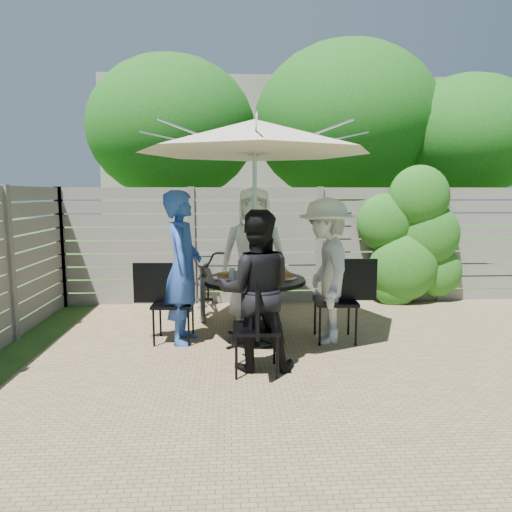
{
  "coord_description": "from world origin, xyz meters",
  "views": [
    {
      "loc": [
        -1.41,
        -4.1,
        1.75
      ],
      "look_at": [
        -1.1,
        1.31,
        1.0
      ],
      "focal_mm": 32.0,
      "sensor_mm": 36.0,
      "label": 1
    }
  ],
  "objects": [
    {
      "name": "chair_back",
      "position": [
        -1.09,
        2.07,
        0.26
      ],
      "size": [
        0.44,
        0.64,
        0.87
      ],
      "rotation": [
        0.0,
        0.0,
        4.76
      ],
      "color": "black",
      "rests_on": "ground"
    },
    {
      "name": "person_right",
      "position": [
        -0.3,
        1.07,
        0.85
      ],
      "size": [
        0.68,
        1.12,
        1.7
      ],
      "primitive_type": "imported",
      "rotation": [
        0.0,
        0.0,
        4.67
      ],
      "color": "silver",
      "rests_on": "ground"
    },
    {
      "name": "chair_right",
      "position": [
        -0.16,
        1.07,
        0.3
      ],
      "size": [
        0.73,
        0.5,
        1.0
      ],
      "rotation": [
        0.0,
        0.0,
        3.09
      ],
      "color": "black",
      "rests_on": "ground"
    },
    {
      "name": "plate_left",
      "position": [
        -1.49,
        1.12,
        0.79
      ],
      "size": [
        0.26,
        0.26,
        0.06
      ],
      "color": "white",
      "rests_on": "patio_table"
    },
    {
      "name": "glass_left",
      "position": [
        -1.39,
        1.01,
        0.84
      ],
      "size": [
        0.07,
        0.07,
        0.14
      ],
      "primitive_type": "cylinder",
      "color": "silver",
      "rests_on": "patio_table"
    },
    {
      "name": "coffee_cup",
      "position": [
        -1.02,
        1.32,
        0.83
      ],
      "size": [
        0.08,
        0.08,
        0.12
      ],
      "primitive_type": "cylinder",
      "color": "#C6B293",
      "rests_on": "patio_table"
    },
    {
      "name": "syrup_jug",
      "position": [
        -1.18,
        1.16,
        0.85
      ],
      "size": [
        0.09,
        0.09,
        0.16
      ],
      "primitive_type": "cylinder",
      "color": "#59280C",
      "rests_on": "patio_table"
    },
    {
      "name": "chair_left",
      "position": [
        -2.09,
        1.15,
        0.29
      ],
      "size": [
        0.7,
        0.48,
        0.95
      ],
      "rotation": [
        0.0,
        0.0,
        6.24
      ],
      "color": "black",
      "rests_on": "ground"
    },
    {
      "name": "chair_front",
      "position": [
        -1.16,
        0.14,
        0.28
      ],
      "size": [
        0.45,
        0.67,
        0.92
      ],
      "rotation": [
        0.0,
        0.0,
        1.55
      ],
      "color": "black",
      "rests_on": "ground"
    },
    {
      "name": "person_front",
      "position": [
        -1.16,
        0.28,
        0.8
      ],
      "size": [
        0.8,
        0.64,
        1.6
      ],
      "primitive_type": "imported",
      "rotation": [
        0.0,
        0.0,
        3.1
      ],
      "color": "black",
      "rests_on": "ground"
    },
    {
      "name": "backyard_envelope",
      "position": [
        0.09,
        10.29,
        2.61
      ],
      "size": [
        60.0,
        60.0,
        5.0
      ],
      "color": "#274C18",
      "rests_on": "ground"
    },
    {
      "name": "plate_back",
      "position": [
        -1.11,
        1.47,
        0.79
      ],
      "size": [
        0.26,
        0.26,
        0.06
      ],
      "color": "white",
      "rests_on": "patio_table"
    },
    {
      "name": "plate_front",
      "position": [
        -1.14,
        0.75,
        0.79
      ],
      "size": [
        0.26,
        0.26,
        0.06
      ],
      "color": "white",
      "rests_on": "patio_table"
    },
    {
      "name": "person_back",
      "position": [
        -1.09,
        1.94,
        0.92
      ],
      "size": [
        0.92,
        0.62,
        1.83
      ],
      "primitive_type": "imported",
      "rotation": [
        0.0,
        0.0,
        6.24
      ],
      "color": "white",
      "rests_on": "ground"
    },
    {
      "name": "plate_right",
      "position": [
        -0.77,
        1.09,
        0.79
      ],
      "size": [
        0.26,
        0.26,
        0.06
      ],
      "color": "white",
      "rests_on": "patio_table"
    },
    {
      "name": "bicycle",
      "position": [
        -1.8,
        2.6,
        0.48
      ],
      "size": [
        0.72,
        1.85,
        0.96
      ],
      "primitive_type": "imported",
      "rotation": [
        0.0,
        0.0,
        0.05
      ],
      "color": "#333338",
      "rests_on": "ground"
    },
    {
      "name": "patio_table",
      "position": [
        -1.13,
        1.11,
        0.54
      ],
      "size": [
        1.22,
        1.22,
        0.77
      ],
      "rotation": [
        0.0,
        0.0,
        -0.04
      ],
      "color": "black",
      "rests_on": "ground"
    },
    {
      "name": "person_left",
      "position": [
        -1.96,
        1.14,
        0.89
      ],
      "size": [
        0.45,
        0.67,
        1.79
      ],
      "primitive_type": "imported",
      "rotation": [
        0.0,
        0.0,
        7.81
      ],
      "color": "#2950B4",
      "rests_on": "ground"
    },
    {
      "name": "glass_back",
      "position": [
        -1.22,
        1.37,
        0.84
      ],
      "size": [
        0.07,
        0.07,
        0.14
      ],
      "primitive_type": "cylinder",
      "color": "silver",
      "rests_on": "patio_table"
    },
    {
      "name": "glass_right",
      "position": [
        -0.86,
        1.2,
        0.84
      ],
      "size": [
        0.07,
        0.07,
        0.14
      ],
      "primitive_type": "cylinder",
      "color": "silver",
      "rests_on": "patio_table"
    },
    {
      "name": "umbrella",
      "position": [
        -1.13,
        1.11,
        2.38
      ],
      "size": [
        2.75,
        2.75,
        2.57
      ],
      "rotation": [
        0.0,
        0.0,
        -0.04
      ],
      "color": "silver",
      "rests_on": "ground"
    }
  ]
}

